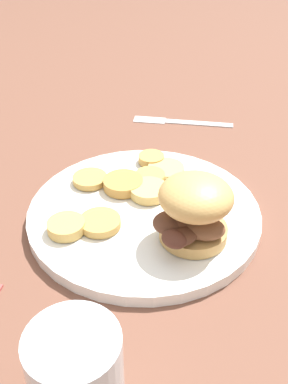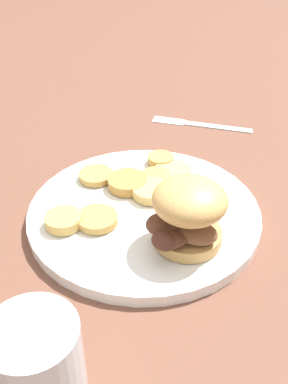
{
  "view_description": "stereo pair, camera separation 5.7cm",
  "coord_description": "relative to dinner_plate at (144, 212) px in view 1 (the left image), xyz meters",
  "views": [
    {
      "loc": [
        -0.42,
        0.21,
        0.38
      ],
      "look_at": [
        0.0,
        0.0,
        0.04
      ],
      "focal_mm": 42.0,
      "sensor_mm": 36.0,
      "label": 1
    },
    {
      "loc": [
        -0.44,
        0.15,
        0.38
      ],
      "look_at": [
        0.0,
        0.0,
        0.04
      ],
      "focal_mm": 42.0,
      "sensor_mm": 36.0,
      "label": 2
    }
  ],
  "objects": [
    {
      "name": "potato_round_0",
      "position": [
        0.05,
        0.01,
        0.01
      ],
      "size": [
        0.06,
        0.06,
        0.01
      ],
      "primitive_type": "cylinder",
      "color": "#BC8942",
      "rests_on": "dinner_plate"
    },
    {
      "name": "potato_round_1",
      "position": [
        0.06,
        -0.07,
        0.01
      ],
      "size": [
        0.05,
        0.05,
        0.01
      ],
      "primitive_type": "cylinder",
      "color": "#DBB766",
      "rests_on": "dinner_plate"
    },
    {
      "name": "sandwich",
      "position": [
        -0.08,
        -0.02,
        0.05
      ],
      "size": [
        0.09,
        0.1,
        0.08
      ],
      "color": "tan",
      "rests_on": "dinner_plate"
    },
    {
      "name": "potato_round_3",
      "position": [
        -0.0,
        0.11,
        0.01
      ],
      "size": [
        0.05,
        0.05,
        0.01
      ],
      "primitive_type": "cylinder",
      "color": "tan",
      "rests_on": "dinner_plate"
    },
    {
      "name": "potato_round_7",
      "position": [
        0.05,
        -0.04,
        0.01
      ],
      "size": [
        0.04,
        0.04,
        0.01
      ],
      "primitive_type": "cylinder",
      "color": "tan",
      "rests_on": "dinner_plate"
    },
    {
      "name": "potato_round_4",
      "position": [
        0.1,
        -0.06,
        0.01
      ],
      "size": [
        0.04,
        0.04,
        0.01
      ],
      "primitive_type": "cylinder",
      "color": "tan",
      "rests_on": "dinner_plate"
    },
    {
      "name": "potato_round_5",
      "position": [
        0.09,
        0.04,
        0.01
      ],
      "size": [
        0.05,
        0.05,
        0.01
      ],
      "primitive_type": "cylinder",
      "color": "tan",
      "rests_on": "dinner_plate"
    },
    {
      "name": "fork",
      "position": [
        0.22,
        -0.19,
        -0.01
      ],
      "size": [
        0.12,
        0.16,
        0.0
      ],
      "color": "silver",
      "rests_on": "ground_plane"
    },
    {
      "name": "ground_plane",
      "position": [
        0.0,
        0.0,
        -0.01
      ],
      "size": [
        4.0,
        4.0,
        0.0
      ],
      "primitive_type": "plane",
      "color": "brown"
    },
    {
      "name": "dinner_plate",
      "position": [
        0.0,
        0.0,
        0.0
      ],
      "size": [
        0.3,
        0.3,
        0.02
      ],
      "color": "white",
      "rests_on": "ground_plane"
    },
    {
      "name": "potato_round_2",
      "position": [
        -0.01,
        0.07,
        0.01
      ],
      "size": [
        0.05,
        0.05,
        0.01
      ],
      "primitive_type": "cylinder",
      "color": "tan",
      "rests_on": "dinner_plate"
    },
    {
      "name": "drinking_glass",
      "position": [
        -0.21,
        0.16,
        0.04
      ],
      "size": [
        0.07,
        0.07,
        0.1
      ],
      "color": "silver",
      "rests_on": "ground_plane"
    },
    {
      "name": "potato_round_6",
      "position": [
        0.02,
        -0.02,
        0.01
      ],
      "size": [
        0.05,
        0.05,
        0.01
      ],
      "primitive_type": "cylinder",
      "color": "#DBB766",
      "rests_on": "dinner_plate"
    }
  ]
}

